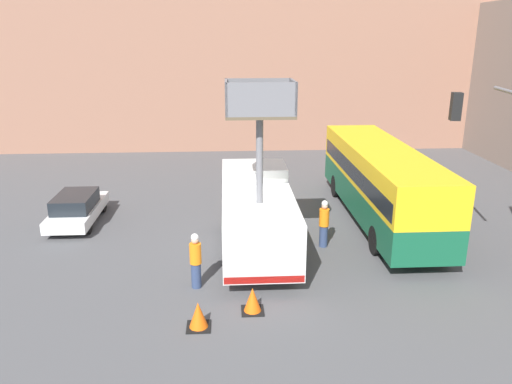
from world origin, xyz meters
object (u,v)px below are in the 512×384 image
object	(u,v)px
road_worker_near_truck	(196,261)
traffic_cone_near_truck	(253,300)
traffic_cone_mid_road	(198,316)
road_worker_directing	(324,224)
parked_car_curbside	(77,208)
utility_truck	(257,212)
city_bus	(380,178)

from	to	relation	value
road_worker_near_truck	traffic_cone_near_truck	bearing A→B (deg)	15.35
road_worker_near_truck	traffic_cone_mid_road	bearing A→B (deg)	-27.66
road_worker_directing	parked_car_curbside	bearing A→B (deg)	160.75
utility_truck	parked_car_curbside	world-z (taller)	utility_truck
traffic_cone_near_truck	traffic_cone_mid_road	bearing A→B (deg)	-153.79
parked_car_curbside	traffic_cone_mid_road	bearing A→B (deg)	-56.43
traffic_cone_near_truck	utility_truck	bearing A→B (deg)	84.51
road_worker_near_truck	road_worker_directing	world-z (taller)	road_worker_directing
road_worker_directing	traffic_cone_mid_road	world-z (taller)	road_worker_directing
road_worker_directing	parked_car_curbside	distance (m)	10.68
road_worker_near_truck	traffic_cone_near_truck	size ratio (longest dim) A/B	2.45
city_bus	utility_truck	bearing A→B (deg)	134.89
road_worker_directing	parked_car_curbside	world-z (taller)	road_worker_directing
road_worker_near_truck	road_worker_directing	size ratio (longest dim) A/B	1.00
road_worker_near_truck	city_bus	bearing A→B (deg)	94.62
utility_truck	road_worker_directing	xyz separation A→B (m)	(2.58, 0.36, -0.65)
city_bus	parked_car_curbside	world-z (taller)	city_bus
road_worker_near_truck	parked_car_curbside	distance (m)	8.25
road_worker_near_truck	parked_car_curbside	bearing A→B (deg)	-170.50
traffic_cone_near_truck	traffic_cone_mid_road	world-z (taller)	traffic_cone_mid_road
city_bus	road_worker_directing	xyz separation A→B (m)	(-2.95, -2.71, -0.98)
road_worker_near_truck	parked_car_curbside	xyz separation A→B (m)	(-5.48, 6.17, -0.25)
parked_car_curbside	road_worker_directing	bearing A→B (deg)	-17.12
road_worker_near_truck	traffic_cone_near_truck	world-z (taller)	road_worker_near_truck
parked_car_curbside	utility_truck	bearing A→B (deg)	-24.65
road_worker_near_truck	traffic_cone_mid_road	distance (m)	2.44
utility_truck	road_worker_near_truck	size ratio (longest dim) A/B	3.58
city_bus	parked_car_curbside	size ratio (longest dim) A/B	2.63
road_worker_near_truck	road_worker_directing	bearing A→B (deg)	90.45
city_bus	traffic_cone_mid_road	bearing A→B (deg)	153.07
traffic_cone_mid_road	utility_truck	bearing A→B (deg)	68.65
traffic_cone_near_truck	parked_car_curbside	size ratio (longest dim) A/B	0.18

